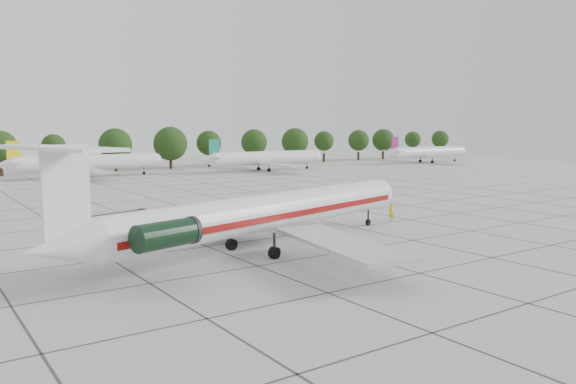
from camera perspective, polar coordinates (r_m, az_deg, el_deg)
name	(u,v)px	position (r m, az deg, el deg)	size (l,w,h in m)	color
ground	(286,236)	(51.26, -0.17, -4.50)	(260.00, 260.00, 0.00)	#AEAEA7
apron_joints	(211,215)	(64.00, -7.82, -2.33)	(170.00, 170.00, 0.02)	#383838
main_airliner	(257,214)	(44.01, -3.18, -2.20)	(37.37, 28.79, 8.89)	silver
ground_crew	(391,212)	(60.55, 10.44, -2.00)	(0.68, 0.45, 1.86)	#EEAE0E
bg_airliner_c	(88,163)	(117.79, -19.66, 2.82)	(28.24, 27.20, 7.40)	silver
bg_airliner_d	(267,158)	(127.49, -2.18, 3.45)	(28.24, 27.20, 7.40)	silver
bg_airliner_e	(428,152)	(162.41, 14.08, 3.93)	(28.24, 27.20, 7.40)	silver
tree_line	(0,147)	(127.61, -27.20, 4.11)	(249.86, 8.44, 10.22)	#332114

